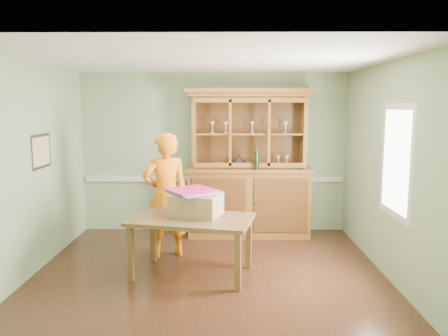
{
  "coord_description": "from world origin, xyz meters",
  "views": [
    {
      "loc": [
        0.24,
        -5.44,
        2.14
      ],
      "look_at": [
        0.19,
        0.4,
        1.32
      ],
      "focal_mm": 35.0,
      "sensor_mm": 36.0,
      "label": 1
    }
  ],
  "objects_px": {
    "china_hutch": "(249,185)",
    "dining_table": "(192,224)",
    "cardboard_box": "(196,205)",
    "person": "(166,195)"
  },
  "relations": [
    {
      "from": "china_hutch",
      "to": "dining_table",
      "type": "distance_m",
      "value": 1.99
    },
    {
      "from": "china_hutch",
      "to": "person",
      "type": "xyz_separation_m",
      "value": [
        -1.23,
        -1.1,
        0.04
      ]
    },
    {
      "from": "cardboard_box",
      "to": "dining_table",
      "type": "bearing_deg",
      "value": -113.49
    },
    {
      "from": "dining_table",
      "to": "person",
      "type": "distance_m",
      "value": 0.85
    },
    {
      "from": "china_hutch",
      "to": "person",
      "type": "height_order",
      "value": "china_hutch"
    },
    {
      "from": "person",
      "to": "cardboard_box",
      "type": "bearing_deg",
      "value": 109.14
    },
    {
      "from": "dining_table",
      "to": "person",
      "type": "height_order",
      "value": "person"
    },
    {
      "from": "dining_table",
      "to": "person",
      "type": "bearing_deg",
      "value": 133.31
    },
    {
      "from": "china_hutch",
      "to": "dining_table",
      "type": "xyz_separation_m",
      "value": [
        -0.81,
        -1.81,
        -0.19
      ]
    },
    {
      "from": "cardboard_box",
      "to": "person",
      "type": "xyz_separation_m",
      "value": [
        -0.47,
        0.59,
        0.0
      ]
    }
  ]
}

